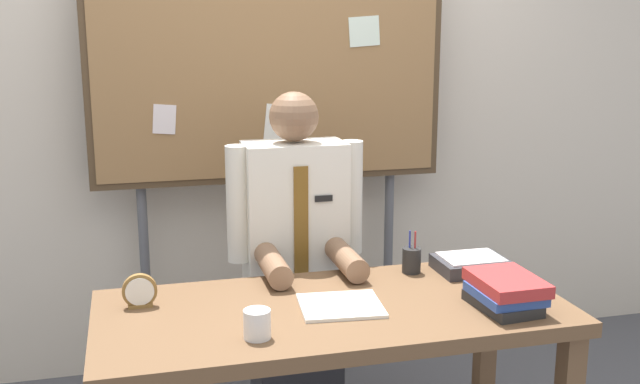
{
  "coord_description": "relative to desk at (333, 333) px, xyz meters",
  "views": [
    {
      "loc": [
        -0.63,
        -2.26,
        1.65
      ],
      "look_at": [
        0.0,
        0.17,
        1.08
      ],
      "focal_mm": 42.08,
      "sensor_mm": 36.0,
      "label": 1
    }
  ],
  "objects": [
    {
      "name": "back_wall",
      "position": [
        0.0,
        1.26,
        0.72
      ],
      "size": [
        6.4,
        0.08,
        2.7
      ],
      "primitive_type": "cube",
      "color": "beige",
      "rests_on": "ground_plane"
    },
    {
      "name": "desk",
      "position": [
        0.0,
        0.0,
        0.0
      ],
      "size": [
        1.56,
        0.71,
        0.73
      ],
      "color": "brown",
      "rests_on": "ground_plane"
    },
    {
      "name": "person",
      "position": [
        0.0,
        0.57,
        0.01
      ],
      "size": [
        0.55,
        0.56,
        1.38
      ],
      "color": "#2D2D33",
      "rests_on": "ground_plane"
    },
    {
      "name": "bulletin_board",
      "position": [
        0.0,
        1.05,
        0.78
      ],
      "size": [
        1.6,
        0.09,
        1.93
      ],
      "color": "#4C3823",
      "rests_on": "ground_plane"
    },
    {
      "name": "book_stack",
      "position": [
        0.54,
        -0.16,
        0.15
      ],
      "size": [
        0.21,
        0.27,
        0.11
      ],
      "color": "#262626",
      "rests_on": "desk"
    },
    {
      "name": "open_notebook",
      "position": [
        0.02,
        -0.02,
        0.1
      ],
      "size": [
        0.29,
        0.26,
        0.01
      ],
      "primitive_type": "cube",
      "rotation": [
        0.0,
        0.0,
        -0.1
      ],
      "color": "white",
      "rests_on": "desk"
    },
    {
      "name": "desk_clock",
      "position": [
        -0.62,
        0.15,
        0.15
      ],
      "size": [
        0.11,
        0.04,
        0.11
      ],
      "color": "olive",
      "rests_on": "desk"
    },
    {
      "name": "coffee_mug",
      "position": [
        -0.29,
        -0.19,
        0.14
      ],
      "size": [
        0.08,
        0.08,
        0.09
      ],
      "primitive_type": "cylinder",
      "color": "white",
      "rests_on": "desk"
    },
    {
      "name": "pen_holder",
      "position": [
        0.38,
        0.25,
        0.14
      ],
      "size": [
        0.07,
        0.07,
        0.16
      ],
      "color": "#262626",
      "rests_on": "desk"
    },
    {
      "name": "paper_tray",
      "position": [
        0.6,
        0.21,
        0.12
      ],
      "size": [
        0.26,
        0.2,
        0.06
      ],
      "color": "#333338",
      "rests_on": "desk"
    }
  ]
}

